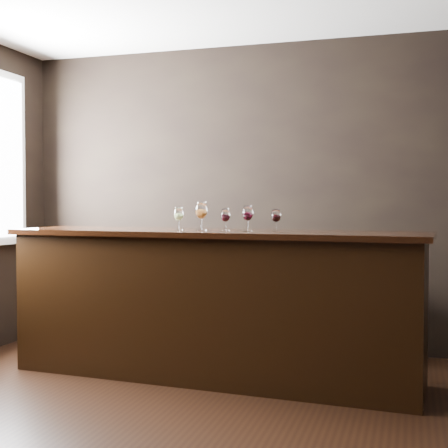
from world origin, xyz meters
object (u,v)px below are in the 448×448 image
(back_bar_shelf, at_px, (221,307))
(glass_red_a, at_px, (225,216))
(glass_white, at_px, (179,214))
(glass_amber, at_px, (201,211))
(glass_red_c, at_px, (276,216))
(glass_red_b, at_px, (248,214))
(bar_counter, at_px, (213,307))

(back_bar_shelf, relative_size, glass_red_a, 12.88)
(glass_white, height_order, glass_amber, glass_amber)
(glass_red_a, bearing_deg, glass_red_c, 4.50)
(glass_red_b, bearing_deg, glass_amber, 174.73)
(glass_amber, bearing_deg, glass_red_a, -5.52)
(glass_amber, xyz_separation_m, glass_red_c, (0.58, 0.01, -0.03))
(glass_red_c, bearing_deg, glass_red_a, -175.50)
(glass_amber, bearing_deg, glass_red_b, -5.27)
(bar_counter, relative_size, glass_red_c, 18.53)
(glass_amber, relative_size, glass_red_b, 1.14)
(bar_counter, distance_m, glass_white, 0.76)
(glass_white, height_order, glass_red_c, glass_white)
(back_bar_shelf, bearing_deg, glass_amber, -82.11)
(back_bar_shelf, bearing_deg, glass_red_c, -51.47)
(glass_amber, distance_m, glass_red_c, 0.58)
(glass_red_b, bearing_deg, glass_red_a, 175.00)
(glass_amber, bearing_deg, back_bar_shelf, 97.89)
(glass_white, xyz_separation_m, glass_amber, (0.19, 0.00, 0.03))
(bar_counter, height_order, glass_white, glass_white)
(back_bar_shelf, height_order, glass_amber, glass_amber)
(back_bar_shelf, distance_m, glass_red_a, 1.29)
(glass_red_a, distance_m, glass_red_b, 0.18)
(glass_white, bearing_deg, glass_red_b, -3.41)
(bar_counter, bearing_deg, glass_amber, 175.50)
(glass_red_b, relative_size, glass_red_c, 1.15)
(back_bar_shelf, relative_size, glass_white, 12.16)
(glass_red_b, bearing_deg, glass_white, 176.59)
(glass_red_b, distance_m, glass_red_c, 0.21)
(glass_white, bearing_deg, back_bar_shelf, 86.13)
(bar_counter, bearing_deg, back_bar_shelf, 107.19)
(back_bar_shelf, relative_size, glass_amber, 9.89)
(bar_counter, xyz_separation_m, glass_red_c, (0.49, 0.02, 0.70))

